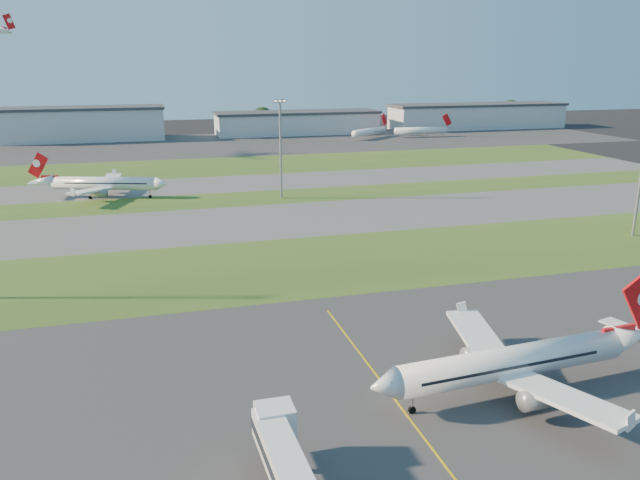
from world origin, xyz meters
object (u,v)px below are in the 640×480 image
object	(u,v)px
airliner_taxiing	(104,184)
mini_jet_near	(370,131)
light_mast_centre	(281,142)
airliner_parked	(513,363)
mini_jet_far	(421,130)

from	to	relation	value
airliner_taxiing	mini_jet_near	size ratio (longest dim) A/B	1.40
mini_jet_near	light_mast_centre	size ratio (longest dim) A/B	0.92
light_mast_centre	airliner_taxiing	bearing A→B (deg)	163.27
airliner_parked	airliner_taxiing	xyz separation A→B (m)	(-48.23, 119.56, 0.04)
mini_jet_far	light_mast_centre	xyz separation A→B (m)	(-93.80, -117.23, 11.53)
airliner_taxiing	light_mast_centre	bearing A→B (deg)	-178.61
airliner_taxiing	light_mast_centre	xyz separation A→B (m)	(45.40, -13.64, 11.05)
mini_jet_near	airliner_parked	bearing A→B (deg)	-143.98
airliner_parked	light_mast_centre	world-z (taller)	light_mast_centre
mini_jet_near	mini_jet_far	xyz separation A→B (m)	(25.22, -2.62, 0.00)
airliner_parked	mini_jet_far	world-z (taller)	airliner_parked
airliner_taxiing	mini_jet_far	world-z (taller)	airliner_taxiing
airliner_parked	mini_jet_far	bearing A→B (deg)	63.76
mini_jet_far	mini_jet_near	bearing A→B (deg)	177.99
mini_jet_near	mini_jet_far	world-z (taller)	same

